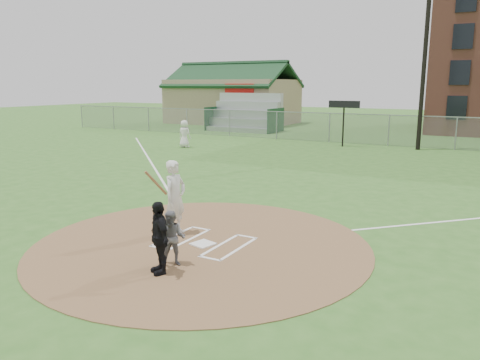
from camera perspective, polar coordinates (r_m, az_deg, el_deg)
The scene contains 14 objects.
ground at distance 11.88m, azimuth -4.72°, elevation -7.86°, with size 140.00×140.00×0.00m, color #326322.
dirt_circle at distance 11.87m, azimuth -4.72°, elevation -7.82°, with size 8.40×8.40×0.02m, color brown.
home_plate at distance 11.82m, azimuth -4.53°, elevation -7.77°, with size 0.50×0.50×0.03m, color white.
foul_line_third at distance 24.14m, azimuth -10.71°, elevation 1.99°, with size 0.10×24.00×0.01m, color white.
catcher at distance 10.42m, azimuth -8.25°, elevation -7.06°, with size 0.60×0.47×1.24m, color slate.
umpire at distance 10.01m, azimuth -9.84°, elevation -6.91°, with size 0.92×0.38×1.56m, color black.
ondeck_player at distance 30.01m, azimuth -6.79°, elevation 5.61°, with size 0.84×0.55×1.72m, color white.
batters_boxes at distance 11.99m, azimuth -4.32°, elevation -7.55°, with size 2.08×1.88×0.01m.
batter_at_plate at distance 12.47m, azimuth -7.92°, elevation -2.12°, with size 0.74×1.05×1.99m.
outfield_fence at distance 32.05m, azimuth 17.68°, elevation 5.80°, with size 56.08×0.08×2.03m.
bleachers at distance 40.45m, azimuth 0.49°, elevation 8.25°, with size 6.08×3.20×3.20m.
clubhouse at distance 48.77m, azimuth -0.88°, elevation 9.76°, with size 12.20×8.71×6.23m.
light_pole at distance 30.71m, azimuth 21.75°, elevation 15.78°, with size 1.20×0.30×12.22m.
scoreboard_sign at distance 30.81m, azimuth 12.56°, elevation 8.42°, with size 2.00×0.10×2.93m.
Camera 1 is at (6.25, -9.30, 3.95)m, focal length 35.00 mm.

